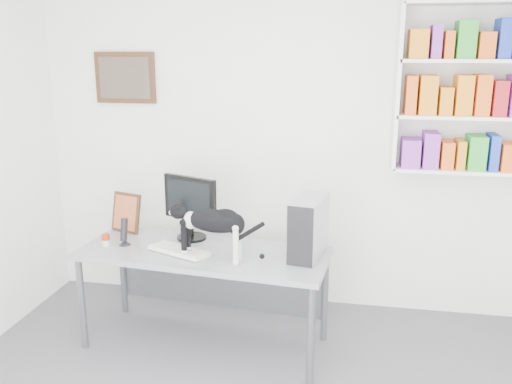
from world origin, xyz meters
TOP-DOWN VIEW (x-y plane):
  - room at (0.00, 0.00)m, footprint 4.01×4.01m
  - bookshelf at (1.40, 1.85)m, footprint 1.03×0.28m
  - wall_art at (-1.30, 1.97)m, footprint 0.52×0.04m
  - desk at (-0.42, 1.14)m, footprint 1.83×0.85m
  - monitor at (-0.58, 1.37)m, footprint 0.51×0.38m
  - keyboard at (-0.58, 1.07)m, footprint 0.48×0.33m
  - pc_tower at (0.33, 1.17)m, footprint 0.26×0.44m
  - speaker at (-1.02, 1.15)m, footprint 0.12×0.12m
  - leaning_print at (-1.13, 1.45)m, footprint 0.28×0.18m
  - soup_can at (-1.15, 1.11)m, footprint 0.08×0.08m
  - cat at (-0.30, 0.99)m, footprint 0.62×0.22m

SIDE VIEW (x-z plane):
  - desk at x=-0.42m, z-range 0.00..0.74m
  - keyboard at x=-0.58m, z-range 0.74..0.77m
  - soup_can at x=-1.15m, z-range 0.74..0.83m
  - speaker at x=-1.02m, z-range 0.74..0.95m
  - leaning_print at x=-1.13m, z-range 0.74..1.06m
  - cat at x=-0.30m, z-range 0.74..1.11m
  - pc_tower at x=0.33m, z-range 0.74..1.16m
  - monitor at x=-0.58m, z-range 0.74..1.23m
  - room at x=0.00m, z-range 0.00..2.70m
  - bookshelf at x=1.40m, z-range 1.23..2.47m
  - wall_art at x=-1.30m, z-range 1.69..2.11m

